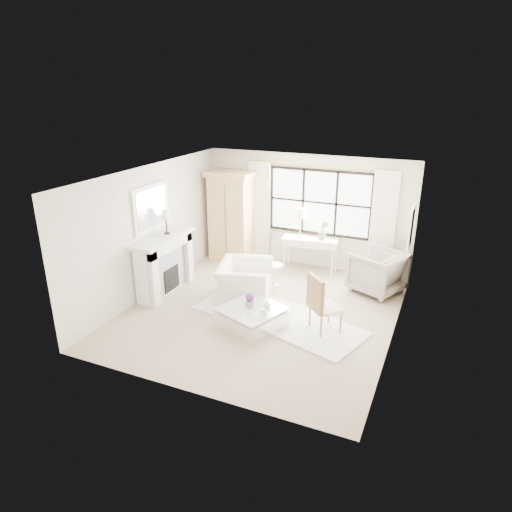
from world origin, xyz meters
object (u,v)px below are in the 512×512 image
Objects in this scene: console_table at (310,254)px; club_armchair at (245,281)px; coffee_table at (252,318)px; armoire at (231,216)px.

club_armchair is (-0.76, -2.04, -0.02)m from console_table.
club_armchair reaches higher than coffee_table.
armoire is 1.89× the size of club_armchair.
club_armchair is (1.27, -1.94, -0.75)m from armoire.
club_armchair is at bearing 141.36° from coffee_table.
console_table is (2.04, 0.10, -0.74)m from armoire.
console_table is 2.18m from club_armchair.
armoire is 1.75× the size of coffee_table.
coffee_table is at bearing -100.10° from console_table.
club_armchair is 0.92× the size of coffee_table.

